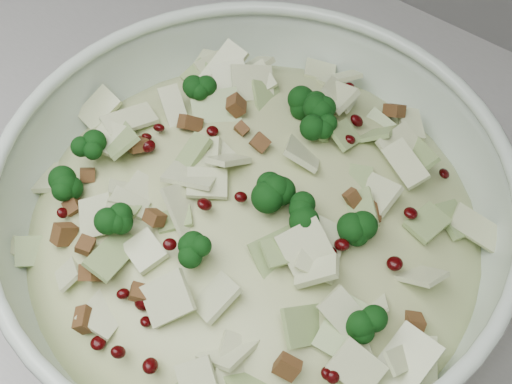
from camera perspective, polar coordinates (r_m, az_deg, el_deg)
mixing_bowl at (r=0.51m, az=-0.18°, el=-3.41°), size 0.47×0.47×0.14m
salad at (r=0.49m, az=-0.19°, el=-2.00°), size 0.38×0.38×0.14m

